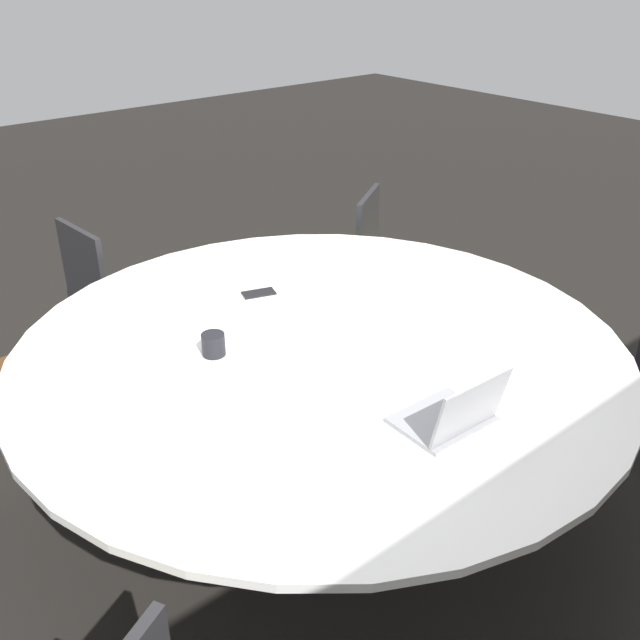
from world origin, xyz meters
name	(u,v)px	position (x,y,z in m)	size (l,w,h in m)	color
ground_plane	(320,496)	(0.00, 0.00, 0.00)	(16.00, 16.00, 0.00)	black
conference_table	(320,365)	(0.00, 0.00, 0.66)	(2.30, 2.30, 0.75)	#B7B7BC
chair_2	(388,254)	(-1.24, -0.88, 0.51)	(0.60, 0.59, 0.85)	#262628
chair_3	(110,284)	(0.17, -1.51, 0.51)	(0.45, 0.47, 0.85)	#262628
laptop	(454,415)	(0.03, 0.67, 0.80)	(0.30, 0.26, 0.21)	#99999E
coffee_cup	(213,344)	(0.35, -0.19, 0.79)	(0.09, 0.09, 0.08)	black
cell_phone	(259,293)	(-0.07, -0.50, 0.75)	(0.15, 0.11, 0.01)	black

